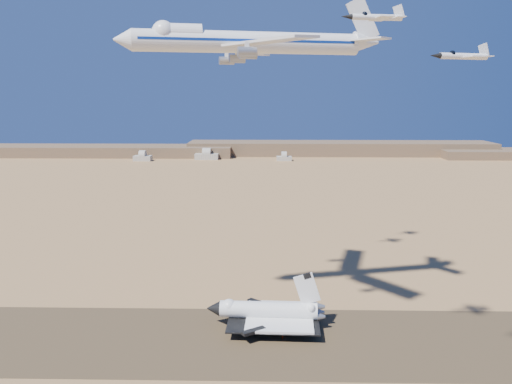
{
  "coord_description": "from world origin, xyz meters",
  "views": [
    {
      "loc": [
        17.3,
        -157.59,
        82.51
      ],
      "look_at": [
        13.87,
        8.0,
        50.17
      ],
      "focal_mm": 35.0,
      "sensor_mm": 36.0,
      "label": 1
    }
  ],
  "objects_px": {
    "chase_jet_f": "(336,51)",
    "crew_a": "(289,330)",
    "chase_jet_a": "(376,17)",
    "chase_jet_b": "(462,56)",
    "crew_b": "(283,337)",
    "chase_jet_e": "(307,46)",
    "shuttle": "(267,312)",
    "carrier_747": "(241,42)",
    "crew_c": "(299,330)"
  },
  "relations": [
    {
      "from": "crew_b",
      "to": "chase_jet_f",
      "type": "relative_size",
      "value": 0.12
    },
    {
      "from": "crew_a",
      "to": "chase_jet_f",
      "type": "xyz_separation_m",
      "value": [
        24.12,
        76.57,
        101.48
      ]
    },
    {
      "from": "chase_jet_b",
      "to": "crew_c",
      "type": "bearing_deg",
      "value": 107.26
    },
    {
      "from": "crew_a",
      "to": "chase_jet_e",
      "type": "height_order",
      "value": "chase_jet_e"
    },
    {
      "from": "crew_c",
      "to": "chase_jet_b",
      "type": "bearing_deg",
      "value": 174.82
    },
    {
      "from": "carrier_747",
      "to": "crew_b",
      "type": "distance_m",
      "value": 100.86
    },
    {
      "from": "crew_a",
      "to": "chase_jet_e",
      "type": "distance_m",
      "value": 118.72
    },
    {
      "from": "shuttle",
      "to": "crew_b",
      "type": "relative_size",
      "value": 26.32
    },
    {
      "from": "chase_jet_a",
      "to": "chase_jet_f",
      "type": "relative_size",
      "value": 1.16
    },
    {
      "from": "crew_a",
      "to": "chase_jet_a",
      "type": "distance_m",
      "value": 107.42
    },
    {
      "from": "chase_jet_a",
      "to": "chase_jet_e",
      "type": "distance_m",
      "value": 93.54
    },
    {
      "from": "shuttle",
      "to": "crew_a",
      "type": "distance_m",
      "value": 10.14
    },
    {
      "from": "carrier_747",
      "to": "chase_jet_f",
      "type": "distance_m",
      "value": 79.09
    },
    {
      "from": "crew_b",
      "to": "crew_c",
      "type": "relative_size",
      "value": 0.9
    },
    {
      "from": "shuttle",
      "to": "chase_jet_f",
      "type": "relative_size",
      "value": 3.05
    },
    {
      "from": "shuttle",
      "to": "chase_jet_e",
      "type": "xyz_separation_m",
      "value": [
        16.87,
        54.72,
        97.56
      ]
    },
    {
      "from": "shuttle",
      "to": "carrier_747",
      "type": "bearing_deg",
      "value": 159.05
    },
    {
      "from": "crew_b",
      "to": "chase_jet_e",
      "type": "xyz_separation_m",
      "value": [
        11.55,
        64.35,
        102.34
      ]
    },
    {
      "from": "crew_c",
      "to": "chase_jet_f",
      "type": "relative_size",
      "value": 0.13
    },
    {
      "from": "chase_jet_a",
      "to": "chase_jet_e",
      "type": "relative_size",
      "value": 1.12
    },
    {
      "from": "crew_c",
      "to": "shuttle",
      "type": "bearing_deg",
      "value": 29.07
    },
    {
      "from": "crew_b",
      "to": "chase_jet_a",
      "type": "height_order",
      "value": "chase_jet_a"
    },
    {
      "from": "chase_jet_f",
      "to": "chase_jet_a",
      "type": "bearing_deg",
      "value": -109.5
    },
    {
      "from": "crew_b",
      "to": "chase_jet_b",
      "type": "xyz_separation_m",
      "value": [
        37.9,
        -42.13,
        90.17
      ]
    },
    {
      "from": "chase_jet_e",
      "to": "crew_a",
      "type": "bearing_deg",
      "value": -116.93
    },
    {
      "from": "crew_b",
      "to": "chase_jet_f",
      "type": "height_order",
      "value": "chase_jet_f"
    },
    {
      "from": "carrier_747",
      "to": "chase_jet_e",
      "type": "xyz_separation_m",
      "value": [
        26.09,
        50.78,
        3.46
      ]
    },
    {
      "from": "crew_a",
      "to": "chase_jet_b",
      "type": "bearing_deg",
      "value": -120.34
    },
    {
      "from": "chase_jet_f",
      "to": "crew_a",
      "type": "bearing_deg",
      "value": -124.18
    },
    {
      "from": "shuttle",
      "to": "chase_jet_b",
      "type": "distance_m",
      "value": 108.81
    },
    {
      "from": "chase_jet_a",
      "to": "chase_jet_f",
      "type": "distance_m",
      "value": 110.07
    },
    {
      "from": "chase_jet_a",
      "to": "carrier_747",
      "type": "bearing_deg",
      "value": 120.26
    },
    {
      "from": "carrier_747",
      "to": "chase_jet_a",
      "type": "bearing_deg",
      "value": -63.07
    },
    {
      "from": "shuttle",
      "to": "chase_jet_b",
      "type": "xyz_separation_m",
      "value": [
        43.21,
        -51.76,
        85.4
      ]
    },
    {
      "from": "carrier_747",
      "to": "chase_jet_b",
      "type": "xyz_separation_m",
      "value": [
        52.44,
        -55.7,
        -8.71
      ]
    },
    {
      "from": "chase_jet_b",
      "to": "chase_jet_a",
      "type": "bearing_deg",
      "value": 124.74
    },
    {
      "from": "shuttle",
      "to": "chase_jet_e",
      "type": "bearing_deg",
      "value": 75.07
    },
    {
      "from": "chase_jet_b",
      "to": "crew_a",
      "type": "bearing_deg",
      "value": 110.46
    },
    {
      "from": "crew_a",
      "to": "chase_jet_a",
      "type": "xyz_separation_m",
      "value": [
        18.74,
        -33.36,
        100.38
      ]
    },
    {
      "from": "chase_jet_b",
      "to": "crew_b",
      "type": "bearing_deg",
      "value": 115.1
    },
    {
      "from": "crew_a",
      "to": "chase_jet_a",
      "type": "bearing_deg",
      "value": -128.35
    },
    {
      "from": "crew_c",
      "to": "chase_jet_b",
      "type": "distance_m",
      "value": 106.72
    },
    {
      "from": "crew_a",
      "to": "crew_b",
      "type": "height_order",
      "value": "crew_a"
    },
    {
      "from": "shuttle",
      "to": "chase_jet_e",
      "type": "height_order",
      "value": "chase_jet_e"
    },
    {
      "from": "carrier_747",
      "to": "chase_jet_b",
      "type": "bearing_deg",
      "value": -59.81
    },
    {
      "from": "chase_jet_b",
      "to": "chase_jet_e",
      "type": "distance_m",
      "value": 110.36
    },
    {
      "from": "chase_jet_b",
      "to": "chase_jet_f",
      "type": "xyz_separation_m",
      "value": [
        -11.56,
        123.36,
        11.45
      ]
    },
    {
      "from": "crew_a",
      "to": "chase_jet_b",
      "type": "distance_m",
      "value": 107.56
    },
    {
      "from": "chase_jet_a",
      "to": "chase_jet_b",
      "type": "relative_size",
      "value": 1.09
    },
    {
      "from": "carrier_747",
      "to": "crew_a",
      "type": "height_order",
      "value": "carrier_747"
    }
  ]
}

